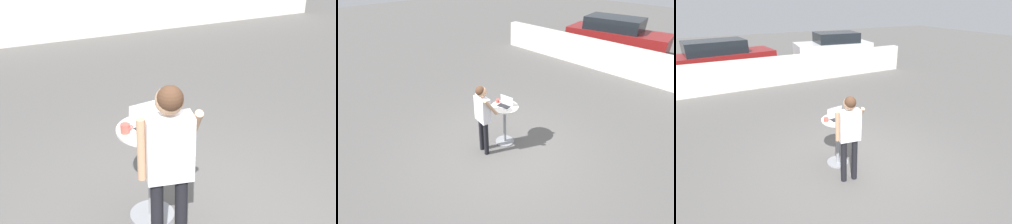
{
  "view_description": "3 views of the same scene",
  "coord_description": "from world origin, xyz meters",
  "views": [
    {
      "loc": [
        -1.59,
        -3.34,
        3.12
      ],
      "look_at": [
        -0.2,
        0.09,
        1.25
      ],
      "focal_mm": 50.0,
      "sensor_mm": 36.0,
      "label": 1
    },
    {
      "loc": [
        3.51,
        -3.43,
        4.04
      ],
      "look_at": [
        -0.06,
        0.06,
        1.05
      ],
      "focal_mm": 28.0,
      "sensor_mm": 36.0,
      "label": 2
    },
    {
      "loc": [
        -2.43,
        -4.01,
        3.22
      ],
      "look_at": [
        -0.15,
        0.26,
        1.15
      ],
      "focal_mm": 28.0,
      "sensor_mm": 36.0,
      "label": 3
    }
  ],
  "objects": [
    {
      "name": "cafe_table",
      "position": [
        -0.3,
        0.26,
        0.64
      ],
      "size": [
        0.65,
        0.65,
        1.02
      ],
      "color": "gray",
      "rests_on": "ground_plane"
    },
    {
      "name": "coffee_mug",
      "position": [
        -0.55,
        0.26,
        1.07
      ],
      "size": [
        0.12,
        0.09,
        0.09
      ],
      "color": "#C14C42",
      "rests_on": "cafe_table"
    },
    {
      "name": "pavement_kerb",
      "position": [
        0.0,
        6.47,
        0.57
      ],
      "size": [
        12.2,
        0.35,
        1.15
      ],
      "color": "beige",
      "rests_on": "ground_plane"
    },
    {
      "name": "standing_person",
      "position": [
        -0.37,
        -0.36,
        1.1
      ],
      "size": [
        0.56,
        0.34,
        1.72
      ],
      "color": "black",
      "rests_on": "ground_plane"
    },
    {
      "name": "ground_plane",
      "position": [
        0.0,
        0.0,
        0.0
      ],
      "size": [
        50.0,
        50.0,
        0.0
      ],
      "primitive_type": "plane",
      "color": "#5B5956"
    },
    {
      "name": "laptop",
      "position": [
        -0.31,
        0.27,
        1.08
      ],
      "size": [
        0.38,
        0.29,
        0.23
      ],
      "color": "silver",
      "rests_on": "cafe_table"
    }
  ]
}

